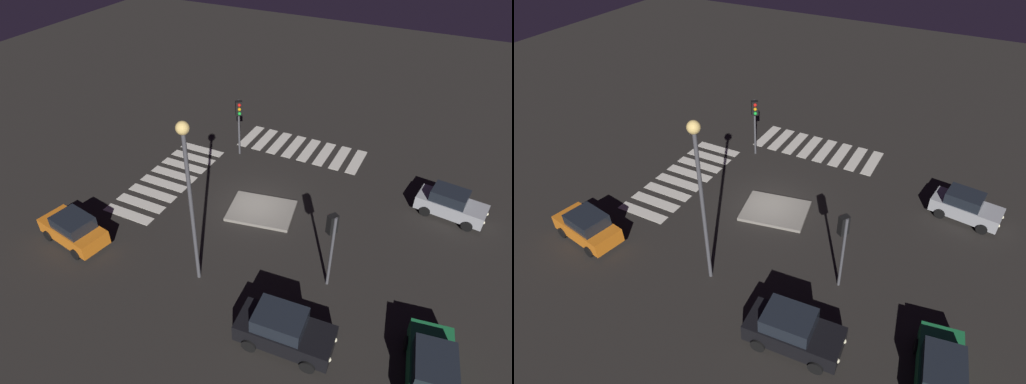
# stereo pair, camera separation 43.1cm
# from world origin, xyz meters

# --- Properties ---
(ground_plane) EXTENTS (80.00, 80.00, 0.00)m
(ground_plane) POSITION_xyz_m (0.00, 0.00, 0.00)
(ground_plane) COLOR black
(traffic_island) EXTENTS (4.14, 3.40, 0.18)m
(traffic_island) POSITION_xyz_m (-0.55, 0.40, 0.09)
(traffic_island) COLOR gray
(traffic_island) RESTS_ON ground
(car_orange) EXTENTS (4.09, 2.33, 1.70)m
(car_orange) POSITION_xyz_m (7.28, 7.02, 0.84)
(car_orange) COLOR orange
(car_orange) RESTS_ON ground
(car_green) EXTENTS (2.35, 4.17, 1.74)m
(car_green) POSITION_xyz_m (-10.90, 6.99, 0.85)
(car_green) COLOR #196B38
(car_green) RESTS_ON ground
(car_black) EXTENTS (4.19, 2.15, 1.78)m
(car_black) POSITION_xyz_m (-5.17, 7.88, 0.88)
(car_black) COLOR black
(car_black) RESTS_ON ground
(car_silver) EXTENTS (3.93, 2.18, 1.64)m
(car_silver) POSITION_xyz_m (-10.30, -4.12, 0.81)
(car_silver) COLOR #9EA0A5
(car_silver) RESTS_ON ground
(traffic_light_west) EXTENTS (0.53, 0.54, 4.13)m
(traffic_light_west) POSITION_xyz_m (-5.64, 3.84, 3.13)
(traffic_light_west) COLOR #47474C
(traffic_light_west) RESTS_ON ground
(traffic_light_east) EXTENTS (0.54, 0.53, 4.04)m
(traffic_light_east) POSITION_xyz_m (3.56, -4.67, 3.06)
(traffic_light_east) COLOR #47474C
(traffic_light_east) RESTS_ON ground
(street_lamp) EXTENTS (0.56, 0.56, 8.49)m
(street_lamp) POSITION_xyz_m (0.02, 6.27, 5.70)
(street_lamp) COLOR #47474C
(street_lamp) RESTS_ON ground
(crosswalk_near) EXTENTS (8.75, 3.20, 0.02)m
(crosswalk_near) POSITION_xyz_m (0.00, -7.32, 0.01)
(crosswalk_near) COLOR silver
(crosswalk_near) RESTS_ON ground
(crosswalk_side) EXTENTS (3.20, 8.75, 0.02)m
(crosswalk_side) POSITION_xyz_m (6.27, 0.00, 0.01)
(crosswalk_side) COLOR silver
(crosswalk_side) RESTS_ON ground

